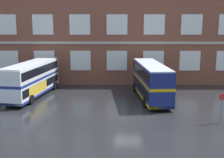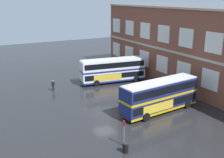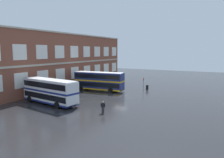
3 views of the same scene
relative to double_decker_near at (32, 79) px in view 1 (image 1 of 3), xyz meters
The scene contains 5 objects.
ground_plane 12.54m from the double_decker_near, 25.91° to the right, with size 120.00×120.00×0.00m, color #232326.
brick_terminal_building 16.96m from the double_decker_near, 39.99° to the left, with size 50.84×8.19×12.72m.
double_decker_near is the anchor object (origin of this frame).
double_decker_middle 14.03m from the double_decker_near, ahead, with size 3.57×11.18×4.07m.
bus_stand_flag 21.27m from the double_decker_near, 25.92° to the right, with size 0.44×0.10×2.70m.
Camera 1 is at (-1.16, -26.27, 8.70)m, focal length 46.50 mm.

